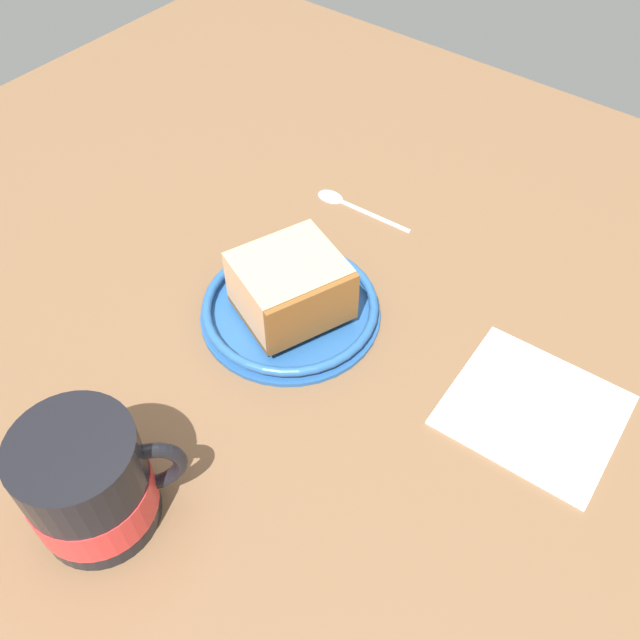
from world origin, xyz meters
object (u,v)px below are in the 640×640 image
object	(u,v)px
small_plate	(290,308)
teaspoon	(344,200)
tea_mug	(90,484)
folded_napkin	(534,409)
cake_slice	(290,287)

from	to	relation	value
small_plate	teaspoon	world-z (taller)	small_plate
small_plate	tea_mug	distance (cm)	23.96
tea_mug	teaspoon	bearing A→B (deg)	-169.46
teaspoon	folded_napkin	distance (cm)	30.72
tea_mug	folded_napkin	world-z (taller)	tea_mug
teaspoon	cake_slice	bearing A→B (deg)	20.15
small_plate	folded_napkin	size ratio (longest dim) A/B	1.24
tea_mug	folded_napkin	distance (cm)	34.95
small_plate	teaspoon	distance (cm)	16.97
cake_slice	folded_napkin	size ratio (longest dim) A/B	0.85
tea_mug	teaspoon	world-z (taller)	tea_mug
small_plate	cake_slice	bearing A→B (deg)	68.36
small_plate	folded_napkin	world-z (taller)	small_plate
cake_slice	tea_mug	bearing A→B (deg)	3.57
small_plate	cake_slice	world-z (taller)	cake_slice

